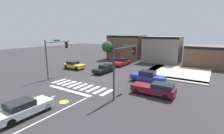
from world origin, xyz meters
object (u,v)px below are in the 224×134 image
Objects in this scene: car_blue at (148,77)px; car_yellow at (74,65)px; car_silver at (24,108)px; car_black at (105,69)px; roadside_tree at (107,47)px; traffic_signal_southwest at (56,51)px; car_red at (122,62)px; car_maroon at (155,89)px; traffic_signal_southeast at (124,60)px.

car_yellow is at bearing 178.00° from car_blue.
car_blue reaches higher than car_silver.
car_black is 0.94× the size of roadside_tree.
car_red is (3.82, 13.70, -3.30)m from traffic_signal_southwest.
car_black is at bearing -27.09° from car_maroon.
car_maroon is at bearing -35.81° from car_silver.
traffic_signal_southwest is 1.42× the size of car_yellow.
car_blue is at bearing -2.00° from car_yellow.
car_red is (-11.29, 12.70, -0.02)m from car_maroon.
car_black is at bearing 46.61° from traffic_signal_southeast.
traffic_signal_southwest reaches higher than car_silver.
car_silver is 0.94× the size of car_blue.
car_blue is 1.05× the size of car_black.
car_black is 0.95× the size of car_red.
traffic_signal_southeast is at bearing 29.74° from car_red.
car_maroon is (15.11, 1.00, -3.29)m from traffic_signal_southwest.
car_blue is (12.67, 5.26, -3.24)m from traffic_signal_southwest.
car_yellow is at bearing 65.47° from traffic_signal_southeast.
car_red is at bearing -29.67° from roadside_tree.
traffic_signal_southeast is at bearing -24.53° from car_yellow.
traffic_signal_southwest reaches higher than car_blue.
car_maroon is 16.99m from car_red.
car_blue is 1.00× the size of car_maroon.
car_blue is (5.11, 14.71, 0.06)m from car_silver.
traffic_signal_southeast is 1.22× the size of roadside_tree.
traffic_signal_southeast is 1.30× the size of car_silver.
car_blue is 8.33m from car_black.
car_blue is 0.99× the size of roadside_tree.
traffic_signal_southeast reaches higher than car_red.
car_yellow is at bearing -15.37° from car_maroon.
car_silver is at bearing -69.40° from roadside_tree.
roadside_tree is (-6.31, 3.59, 2.64)m from car_red.
car_yellow is 0.87× the size of car_red.
traffic_signal_southeast is at bearing 46.61° from car_black.
car_silver is at bearing -57.12° from car_yellow.
car_red is 7.72m from roadside_tree.
traffic_signal_southeast reaches higher than car_yellow.
traffic_signal_southwest is 7.03m from car_yellow.
traffic_signal_southwest is at bearing 38.68° from car_silver.
traffic_signal_southeast is 16.99m from car_red.
car_blue is at bearing 46.35° from car_red.
roadside_tree is at bearing 8.18° from traffic_signal_southwest.
traffic_signal_southwest is at bearing 3.80° from car_maroon.
traffic_signal_southwest is 1.22× the size of roadside_tree.
traffic_signal_southwest is at bearing -157.46° from car_blue.
traffic_signal_southeast is 1.23× the size of car_red.
roadside_tree reaches higher than car_blue.
traffic_signal_southwest is at bearing 86.33° from traffic_signal_southeast.
traffic_signal_southeast reaches higher than car_silver.
car_maroon reaches higher than car_black.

